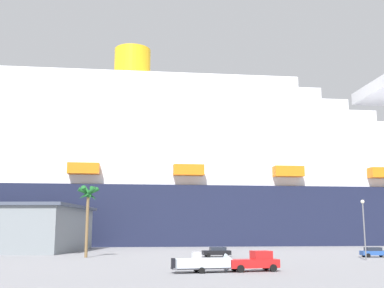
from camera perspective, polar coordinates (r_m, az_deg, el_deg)
name	(u,v)px	position (r m, az deg, el deg)	size (l,w,h in m)	color
ground_plane	(190,251)	(101.87, -0.30, -12.69)	(600.00, 600.00, 0.00)	gray
cruise_ship	(215,179)	(142.10, 2.77, -4.25)	(231.68, 44.57, 64.71)	#191E38
pickup_truck	(255,262)	(53.99, 7.54, -13.79)	(5.89, 3.18, 2.20)	red
small_boat_on_trailer	(208,263)	(52.24, 1.98, -14.08)	(8.04, 3.42, 2.15)	#595960
palm_tree	(88,199)	(80.99, -12.33, -6.49)	(3.63, 3.33, 11.71)	brown
street_lamp	(364,221)	(76.33, 19.87, -8.69)	(0.56, 0.56, 8.87)	slate
parked_car_blue_suv	(374,252)	(85.19, 20.97, -11.98)	(4.38, 2.05, 1.58)	#264C99
parked_car_black_coupe	(217,252)	(80.94, 2.99, -12.75)	(4.83, 2.50, 1.58)	black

